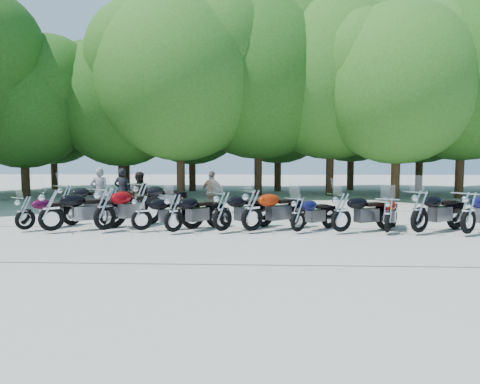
{
  "coord_description": "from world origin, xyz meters",
  "views": [
    {
      "loc": [
        0.55,
        -11.32,
        2.1
      ],
      "look_at": [
        0.0,
        1.5,
        1.1
      ],
      "focal_mm": 32.0,
      "sensor_mm": 36.0,
      "label": 1
    }
  ],
  "objects_px": {
    "motorcycle_3": "(142,212)",
    "motorcycle_6": "(252,209)",
    "motorcycle_0": "(25,212)",
    "motorcycle_12": "(66,200)",
    "motorcycle_7": "(298,213)",
    "rider_2": "(212,192)",
    "motorcycle_9": "(388,214)",
    "motorcycle_14": "(141,199)",
    "motorcycle_13": "(112,201)",
    "rider_0": "(100,192)",
    "motorcycle_5": "(222,210)",
    "rider_1": "(139,194)",
    "motorcycle_4": "(174,212)",
    "motorcycle_8": "(341,211)",
    "motorcycle_11": "(468,211)",
    "rider_3": "(122,191)",
    "motorcycle_1": "(51,209)",
    "motorcycle_2": "(105,207)",
    "motorcycle_10": "(420,210)"
  },
  "relations": [
    {
      "from": "motorcycle_3",
      "to": "motorcycle_6",
      "type": "bearing_deg",
      "value": -117.18
    },
    {
      "from": "motorcycle_0",
      "to": "motorcycle_12",
      "type": "height_order",
      "value": "motorcycle_12"
    },
    {
      "from": "motorcycle_7",
      "to": "rider_2",
      "type": "distance_m",
      "value": 5.22
    },
    {
      "from": "motorcycle_9",
      "to": "motorcycle_14",
      "type": "relative_size",
      "value": 0.82
    },
    {
      "from": "motorcycle_13",
      "to": "rider_0",
      "type": "height_order",
      "value": "rider_0"
    },
    {
      "from": "motorcycle_5",
      "to": "rider_0",
      "type": "bearing_deg",
      "value": 8.37
    },
    {
      "from": "motorcycle_9",
      "to": "rider_1",
      "type": "xyz_separation_m",
      "value": [
        -7.89,
        3.32,
        0.23
      ]
    },
    {
      "from": "motorcycle_14",
      "to": "motorcycle_4",
      "type": "bearing_deg",
      "value": 155.93
    },
    {
      "from": "motorcycle_4",
      "to": "motorcycle_8",
      "type": "relative_size",
      "value": 0.97
    },
    {
      "from": "motorcycle_13",
      "to": "rider_0",
      "type": "distance_m",
      "value": 1.27
    },
    {
      "from": "motorcycle_14",
      "to": "motorcycle_3",
      "type": "bearing_deg",
      "value": 140.79
    },
    {
      "from": "motorcycle_11",
      "to": "motorcycle_12",
      "type": "xyz_separation_m",
      "value": [
        -12.36,
        2.82,
        -0.01
      ]
    },
    {
      "from": "motorcycle_11",
      "to": "rider_2",
      "type": "relative_size",
      "value": 1.49
    },
    {
      "from": "rider_3",
      "to": "motorcycle_4",
      "type": "bearing_deg",
      "value": 119.1
    },
    {
      "from": "motorcycle_9",
      "to": "rider_0",
      "type": "relative_size",
      "value": 1.17
    },
    {
      "from": "rider_0",
      "to": "motorcycle_1",
      "type": "bearing_deg",
      "value": 72.45
    },
    {
      "from": "motorcycle_1",
      "to": "motorcycle_11",
      "type": "xyz_separation_m",
      "value": [
        11.49,
        0.04,
        -0.0
      ]
    },
    {
      "from": "motorcycle_4",
      "to": "rider_3",
      "type": "distance_m",
      "value": 5.37
    },
    {
      "from": "motorcycle_7",
      "to": "motorcycle_4",
      "type": "bearing_deg",
      "value": 48.45
    },
    {
      "from": "motorcycle_9",
      "to": "rider_0",
      "type": "distance_m",
      "value": 10.13
    },
    {
      "from": "motorcycle_5",
      "to": "motorcycle_13",
      "type": "distance_m",
      "value": 4.85
    },
    {
      "from": "motorcycle_5",
      "to": "rider_1",
      "type": "distance_m",
      "value": 4.67
    },
    {
      "from": "motorcycle_2",
      "to": "motorcycle_5",
      "type": "bearing_deg",
      "value": -149.15
    },
    {
      "from": "motorcycle_12",
      "to": "rider_1",
      "type": "bearing_deg",
      "value": -131.4
    },
    {
      "from": "motorcycle_5",
      "to": "motorcycle_11",
      "type": "xyz_separation_m",
      "value": [
        6.69,
        -0.19,
        0.02
      ]
    },
    {
      "from": "motorcycle_5",
      "to": "rider_0",
      "type": "distance_m",
      "value": 6.05
    },
    {
      "from": "motorcycle_11",
      "to": "motorcycle_12",
      "type": "height_order",
      "value": "motorcycle_11"
    },
    {
      "from": "motorcycle_1",
      "to": "motorcycle_13",
      "type": "distance_m",
      "value": 2.97
    },
    {
      "from": "motorcycle_12",
      "to": "rider_3",
      "type": "height_order",
      "value": "rider_3"
    },
    {
      "from": "motorcycle_6",
      "to": "motorcycle_13",
      "type": "height_order",
      "value": "motorcycle_6"
    },
    {
      "from": "rider_2",
      "to": "motorcycle_5",
      "type": "bearing_deg",
      "value": 121.06
    },
    {
      "from": "rider_0",
      "to": "rider_3",
      "type": "xyz_separation_m",
      "value": [
        0.63,
        0.7,
        -0.02
      ]
    },
    {
      "from": "rider_0",
      "to": "motorcycle_8",
      "type": "bearing_deg",
      "value": 137.81
    },
    {
      "from": "rider_0",
      "to": "motorcycle_2",
      "type": "bearing_deg",
      "value": 94.19
    },
    {
      "from": "motorcycle_9",
      "to": "motorcycle_2",
      "type": "bearing_deg",
      "value": 22.82
    },
    {
      "from": "motorcycle_1",
      "to": "motorcycle_14",
      "type": "relative_size",
      "value": 0.96
    },
    {
      "from": "motorcycle_1",
      "to": "rider_3",
      "type": "relative_size",
      "value": 1.41
    },
    {
      "from": "motorcycle_10",
      "to": "motorcycle_12",
      "type": "xyz_separation_m",
      "value": [
        -11.12,
        2.67,
        -0.02
      ]
    },
    {
      "from": "motorcycle_3",
      "to": "rider_1",
      "type": "xyz_separation_m",
      "value": [
        -0.99,
        3.23,
        0.22
      ]
    },
    {
      "from": "motorcycle_3",
      "to": "motorcycle_13",
      "type": "distance_m",
      "value": 3.12
    },
    {
      "from": "motorcycle_3",
      "to": "motorcycle_9",
      "type": "bearing_deg",
      "value": -117.32
    },
    {
      "from": "motorcycle_3",
      "to": "motorcycle_14",
      "type": "distance_m",
      "value": 2.68
    },
    {
      "from": "motorcycle_12",
      "to": "rider_3",
      "type": "bearing_deg",
      "value": -97.88
    },
    {
      "from": "motorcycle_7",
      "to": "motorcycle_12",
      "type": "height_order",
      "value": "motorcycle_12"
    },
    {
      "from": "motorcycle_8",
      "to": "rider_0",
      "type": "xyz_separation_m",
      "value": [
        -8.18,
        3.61,
        0.24
      ]
    },
    {
      "from": "motorcycle_2",
      "to": "motorcycle_14",
      "type": "height_order",
      "value": "motorcycle_2"
    },
    {
      "from": "motorcycle_0",
      "to": "motorcycle_2",
      "type": "xyz_separation_m",
      "value": [
        2.34,
        -0.02,
        0.14
      ]
    },
    {
      "from": "motorcycle_10",
      "to": "motorcycle_12",
      "type": "bearing_deg",
      "value": 41.18
    },
    {
      "from": "rider_2",
      "to": "rider_3",
      "type": "height_order",
      "value": "rider_3"
    },
    {
      "from": "motorcycle_13",
      "to": "rider_3",
      "type": "bearing_deg",
      "value": -48.78
    }
  ]
}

